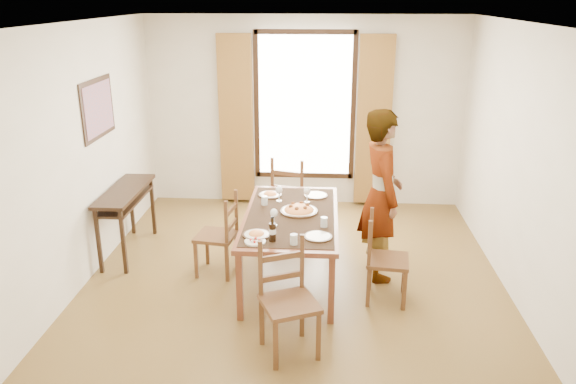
# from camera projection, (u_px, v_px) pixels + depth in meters

# --- Properties ---
(ground) EXTENTS (5.00, 5.00, 0.00)m
(ground) POSITION_uv_depth(u_px,v_px,m) (294.00, 281.00, 6.12)
(ground) COLOR brown
(ground) RESTS_ON ground
(room_shell) EXTENTS (4.60, 5.10, 2.74)m
(room_shell) POSITION_uv_depth(u_px,v_px,m) (295.00, 140.00, 5.73)
(room_shell) COLOR silver
(room_shell) RESTS_ON ground
(console_table) EXTENTS (0.38, 1.20, 0.80)m
(console_table) POSITION_uv_depth(u_px,v_px,m) (125.00, 199.00, 6.59)
(console_table) COLOR black
(console_table) RESTS_ON ground
(dining_table) EXTENTS (0.98, 1.84, 0.76)m
(dining_table) POSITION_uv_depth(u_px,v_px,m) (291.00, 220.00, 5.95)
(dining_table) COLOR brown
(dining_table) RESTS_ON ground
(chair_west) EXTENTS (0.47, 0.47, 0.93)m
(chair_west) POSITION_uv_depth(u_px,v_px,m) (219.00, 237.00, 6.16)
(chair_west) COLOR brown
(chair_west) RESTS_ON ground
(chair_north) EXTENTS (0.56, 0.56, 1.03)m
(chair_north) POSITION_uv_depth(u_px,v_px,m) (291.00, 197.00, 7.24)
(chair_north) COLOR brown
(chair_north) RESTS_ON ground
(chair_south) EXTENTS (0.59, 0.59, 1.00)m
(chair_south) POSITION_uv_depth(u_px,v_px,m) (288.00, 303.00, 4.79)
(chair_south) COLOR brown
(chair_south) RESTS_ON ground
(chair_east) EXTENTS (0.45, 0.45, 0.92)m
(chair_east) POSITION_uv_depth(u_px,v_px,m) (384.00, 261.00, 5.62)
(chair_east) COLOR brown
(chair_east) RESTS_ON ground
(man) EXTENTS (0.84, 0.69, 1.86)m
(man) POSITION_uv_depth(u_px,v_px,m) (381.00, 195.00, 5.96)
(man) COLOR gray
(man) RESTS_ON ground
(plate_sw) EXTENTS (0.27, 0.27, 0.05)m
(plate_sw) POSITION_uv_depth(u_px,v_px,m) (256.00, 233.00, 5.39)
(plate_sw) COLOR silver
(plate_sw) RESTS_ON dining_table
(plate_se) EXTENTS (0.27, 0.27, 0.05)m
(plate_se) POSITION_uv_depth(u_px,v_px,m) (318.00, 235.00, 5.35)
(plate_se) COLOR silver
(plate_se) RESTS_ON dining_table
(plate_nw) EXTENTS (0.27, 0.27, 0.05)m
(plate_nw) POSITION_uv_depth(u_px,v_px,m) (270.00, 193.00, 6.46)
(plate_nw) COLOR silver
(plate_nw) RESTS_ON dining_table
(plate_ne) EXTENTS (0.27, 0.27, 0.05)m
(plate_ne) POSITION_uv_depth(u_px,v_px,m) (316.00, 194.00, 6.45)
(plate_ne) COLOR silver
(plate_ne) RESTS_ON dining_table
(pasta_platter) EXTENTS (0.40, 0.40, 0.10)m
(pasta_platter) POSITION_uv_depth(u_px,v_px,m) (299.00, 208.00, 5.97)
(pasta_platter) COLOR #D3621B
(pasta_platter) RESTS_ON dining_table
(caprese_plate) EXTENTS (0.20, 0.20, 0.04)m
(caprese_plate) POSITION_uv_depth(u_px,v_px,m) (255.00, 240.00, 5.25)
(caprese_plate) COLOR silver
(caprese_plate) RESTS_ON dining_table
(wine_glass_a) EXTENTS (0.08, 0.08, 0.18)m
(wine_glass_a) POSITION_uv_depth(u_px,v_px,m) (274.00, 217.00, 5.61)
(wine_glass_a) COLOR white
(wine_glass_a) RESTS_ON dining_table
(wine_glass_b) EXTENTS (0.08, 0.08, 0.18)m
(wine_glass_b) POSITION_uv_depth(u_px,v_px,m) (307.00, 195.00, 6.24)
(wine_glass_b) COLOR white
(wine_glass_b) RESTS_ON dining_table
(wine_glass_c) EXTENTS (0.08, 0.08, 0.18)m
(wine_glass_c) POSITION_uv_depth(u_px,v_px,m) (279.00, 193.00, 6.27)
(wine_glass_c) COLOR white
(wine_glass_c) RESTS_ON dining_table
(tumbler_a) EXTENTS (0.07, 0.07, 0.10)m
(tumbler_a) POSITION_uv_depth(u_px,v_px,m) (324.00, 222.00, 5.60)
(tumbler_a) COLOR silver
(tumbler_a) RESTS_ON dining_table
(tumbler_b) EXTENTS (0.07, 0.07, 0.10)m
(tumbler_b) POSITION_uv_depth(u_px,v_px,m) (265.00, 200.00, 6.18)
(tumbler_b) COLOR silver
(tumbler_b) RESTS_ON dining_table
(tumbler_c) EXTENTS (0.07, 0.07, 0.10)m
(tumbler_c) POSITION_uv_depth(u_px,v_px,m) (294.00, 239.00, 5.20)
(tumbler_c) COLOR silver
(tumbler_c) RESTS_ON dining_table
(wine_bottle) EXTENTS (0.07, 0.07, 0.25)m
(wine_bottle) POSITION_uv_depth(u_px,v_px,m) (272.00, 229.00, 5.25)
(wine_bottle) COLOR black
(wine_bottle) RESTS_ON dining_table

